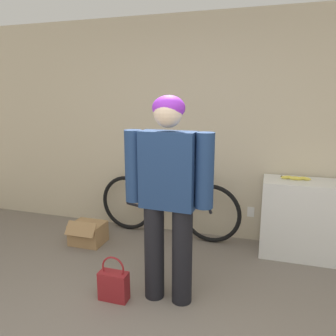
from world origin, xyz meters
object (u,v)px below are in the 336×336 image
person (168,189)px  handbag (114,284)px  banana (295,178)px  bicycle (167,206)px  cardboard_box (88,233)px

person → handbag: size_ratio=4.30×
banana → handbag: banana is taller
bicycle → handbag: 1.41m
banana → bicycle: bearing=178.3°
person → cardboard_box: size_ratio=4.54×
person → handbag: (-0.43, -0.15, -0.83)m
handbag → cardboard_box: size_ratio=1.06×
person → banana: 1.58m
banana → cardboard_box: bearing=-168.7°
bicycle → cardboard_box: (-0.81, -0.49, -0.25)m
banana → cardboard_box: 2.40m
bicycle → handbag: size_ratio=4.56×
person → cardboard_box: person is taller
bicycle → banana: bearing=1.8°
banana → person: bearing=-130.8°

